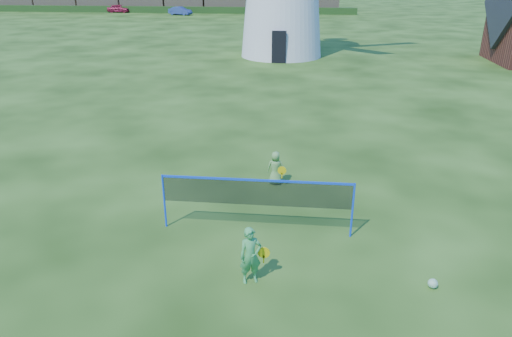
{
  "coord_description": "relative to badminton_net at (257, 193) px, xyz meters",
  "views": [
    {
      "loc": [
        1.44,
        -11.19,
        6.53
      ],
      "look_at": [
        0.2,
        0.5,
        1.5
      ],
      "focal_mm": 32.77,
      "sensor_mm": 36.0,
      "label": 1
    }
  ],
  "objects": [
    {
      "name": "player_girl",
      "position": [
        0.1,
        -2.2,
        -0.46
      ],
      "size": [
        0.71,
        0.49,
        1.37
      ],
      "rotation": [
        0.0,
        0.0,
        0.38
      ],
      "color": "green",
      "rests_on": "ground"
    },
    {
      "name": "ground",
      "position": [
        -0.3,
        0.3,
        -1.14
      ],
      "size": [
        220.0,
        220.0,
        0.0
      ],
      "primitive_type": "plane",
      "color": "black",
      "rests_on": "ground"
    },
    {
      "name": "car_left",
      "position": [
        -29.47,
        66.23,
        -0.51
      ],
      "size": [
        3.86,
        1.87,
        1.27
      ],
      "primitive_type": "imported",
      "rotation": [
        0.0,
        0.0,
        1.47
      ],
      "color": "maroon",
      "rests_on": "ground"
    },
    {
      "name": "player_boy",
      "position": [
        0.3,
        3.1,
        -0.58
      ],
      "size": [
        0.63,
        0.41,
        1.12
      ],
      "rotation": [
        0.0,
        0.0,
        3.14
      ],
      "color": "#61994A",
      "rests_on": "ground"
    },
    {
      "name": "hedge",
      "position": [
        -22.3,
        66.3,
        -0.64
      ],
      "size": [
        62.0,
        0.8,
        1.0
      ],
      "primitive_type": "cube",
      "color": "#193814",
      "rests_on": "ground"
    },
    {
      "name": "play_ball",
      "position": [
        4.15,
        -2.01,
        -1.03
      ],
      "size": [
        0.22,
        0.22,
        0.22
      ],
      "primitive_type": "sphere",
      "color": "green",
      "rests_on": "ground"
    },
    {
      "name": "car_right",
      "position": [
        -18.45,
        63.05,
        -0.53
      ],
      "size": [
        3.9,
        2.5,
        1.21
      ],
      "primitive_type": "imported",
      "rotation": [
        0.0,
        0.0,
        1.21
      ],
      "color": "navy",
      "rests_on": "ground"
    },
    {
      "name": "badminton_net",
      "position": [
        0.0,
        0.0,
        0.0
      ],
      "size": [
        5.05,
        0.05,
        1.55
      ],
      "color": "blue",
      "rests_on": "ground"
    }
  ]
}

